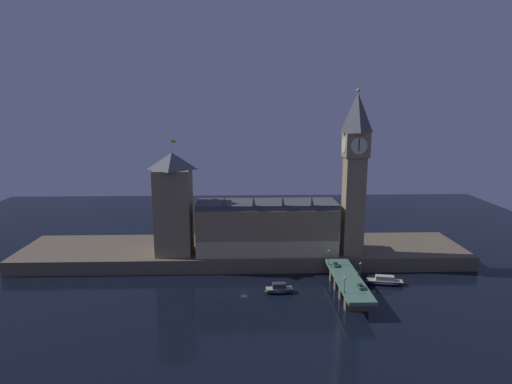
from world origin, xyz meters
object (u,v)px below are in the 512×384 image
Objects in this scene: street_lamp_near at (345,283)px; boat_upstream at (279,289)px; street_lamp_far at (329,255)px; car_northbound_lead at (336,265)px; pedestrian_mid_walk at (358,274)px; street_lamp_mid at (360,268)px; pedestrian_far_rail at (331,265)px; clock_tower at (355,169)px; car_southbound_lead at (361,287)px; boat_downstream at (385,281)px; victoria_tower at (174,203)px.

boat_upstream is at bearing 143.79° from street_lamp_near.
street_lamp_near is 29.44m from street_lamp_far.
car_northbound_lead is 2.59× the size of pedestrian_mid_walk.
pedestrian_far_rail is at bearing 129.70° from street_lamp_mid.
clock_tower is 47.93m from street_lamp_mid.
car_northbound_lead is 0.37× the size of boat_upstream.
pedestrian_far_rail is at bearing 89.12° from street_lamp_near.
pedestrian_mid_walk is at bearing -98.67° from clock_tower.
clock_tower reaches higher than boat_upstream.
car_southbound_lead is 0.68× the size of street_lamp_far.
pedestrian_mid_walk is 3.47m from street_lamp_mid.
pedestrian_mid_walk is (-4.50, -29.47, -39.30)m from clock_tower.
street_lamp_near is (-0.40, -26.19, 3.16)m from pedestrian_far_rail.
pedestrian_far_rail is 26.38m from street_lamp_near.
pedestrian_mid_walk reaches higher than boat_downstream.
boat_upstream is (-32.90, 2.10, -9.79)m from street_lamp_mid.
street_lamp_near is at bearing -35.06° from victoria_tower.
boat_downstream is (23.05, -2.21, -6.74)m from pedestrian_far_rail.
car_northbound_lead is 0.68× the size of street_lamp_far.
pedestrian_far_rail is 0.09× the size of boat_downstream.
boat_upstream is at bearing -34.49° from victoria_tower.
victoria_tower reaches higher than street_lamp_far.
street_lamp_near is at bearing -90.88° from pedestrian_far_rail.
street_lamp_mid reaches higher than pedestrian_mid_walk.
car_southbound_lead is at bearing -72.97° from pedestrian_far_rail.
car_northbound_lead is at bearing -121.80° from clock_tower.
pedestrian_far_rail reaches higher than boat_downstream.
boat_downstream is at bearing 45.64° from street_lamp_near.
clock_tower is 60.07m from street_lamp_near.
pedestrian_mid_walk is at bearing -47.23° from pedestrian_far_rail.
car_southbound_lead is (4.56, -23.66, 0.00)m from car_northbound_lead.
street_lamp_far is at bearing -15.87° from victoria_tower.
car_southbound_lead is 0.72× the size of street_lamp_near.
street_lamp_far is at bearing 123.97° from street_lamp_mid.
victoria_tower is at bearing 144.94° from street_lamp_near.
street_lamp_mid is (7.24, -12.80, 3.31)m from car_northbound_lead.
street_lamp_far reaches higher than pedestrian_far_rail.
pedestrian_far_rail is at bearing 21.82° from boat_upstream.
boat_upstream is (-22.98, -12.62, -10.05)m from street_lamp_far.
street_lamp_far is at bearing 105.80° from car_southbound_lead.
street_lamp_near reaches higher than car_southbound_lead.
pedestrian_mid_walk is 0.10× the size of boat_downstream.
clock_tower is 11.28× the size of street_lamp_far.
car_northbound_lead is at bearing 100.91° from car_southbound_lead.
pedestrian_far_rail is 26.04m from boat_upstream.
car_southbound_lead is 26.66m from boat_downstream.
victoria_tower is at bearing 164.81° from boat_downstream.
car_southbound_lead is 0.26× the size of boat_downstream.
victoria_tower is 8.49× the size of street_lamp_near.
street_lamp_mid is (9.52, -11.47, 3.16)m from pedestrian_far_rail.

